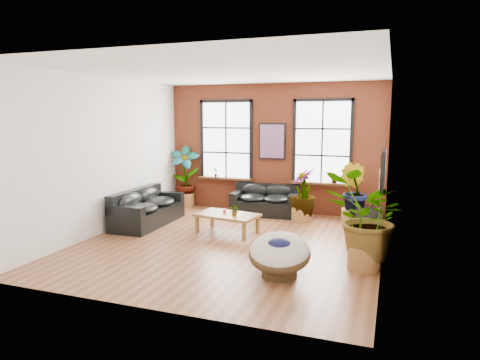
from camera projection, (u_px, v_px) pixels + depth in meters
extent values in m
cube|color=brown|center=(230.00, 244.00, 8.91)|extent=(6.00, 6.50, 0.02)
cube|color=white|center=(230.00, 71.00, 8.39)|extent=(6.00, 6.50, 0.02)
cube|color=#532113|center=(273.00, 148.00, 11.69)|extent=(6.00, 0.02, 3.50)
cube|color=silver|center=(141.00, 183.00, 5.62)|extent=(6.00, 0.02, 3.50)
cube|color=silver|center=(106.00, 155.00, 9.66)|extent=(0.02, 6.50, 3.50)
cube|color=silver|center=(387.00, 165.00, 7.65)|extent=(0.02, 6.50, 3.50)
cube|color=white|center=(226.00, 140.00, 12.05)|extent=(1.40, 0.02, 2.10)
cube|color=#361E0E|center=(225.00, 178.00, 12.15)|extent=(1.60, 0.22, 0.06)
cube|color=white|center=(322.00, 142.00, 11.15)|extent=(1.40, 0.02, 2.10)
cube|color=#361E0E|center=(321.00, 183.00, 11.24)|extent=(1.60, 0.22, 0.06)
cube|color=black|center=(265.00, 207.00, 11.46)|extent=(1.82, 1.01, 0.40)
cube|color=black|center=(267.00, 191.00, 11.71)|extent=(1.76, 0.36, 0.41)
cube|color=black|center=(237.00, 195.00, 11.61)|extent=(0.28, 0.87, 0.21)
cube|color=black|center=(294.00, 198.00, 11.23)|extent=(0.28, 0.87, 0.21)
ellipsoid|color=black|center=(252.00, 198.00, 11.46)|extent=(0.80, 0.78, 0.23)
ellipsoid|color=black|center=(254.00, 191.00, 11.68)|extent=(0.75, 0.29, 0.39)
ellipsoid|color=black|center=(277.00, 199.00, 11.30)|extent=(0.80, 0.78, 0.23)
ellipsoid|color=black|center=(279.00, 192.00, 11.51)|extent=(0.75, 0.29, 0.39)
cube|color=black|center=(148.00, 216.00, 10.44)|extent=(0.96, 2.19, 0.42)
cube|color=black|center=(136.00, 198.00, 10.49)|extent=(0.27, 2.17, 0.43)
cube|color=black|center=(125.00, 211.00, 9.48)|extent=(0.91, 0.24, 0.22)
cube|color=black|center=(167.00, 196.00, 11.31)|extent=(0.91, 0.24, 0.22)
ellipsoid|color=black|center=(140.00, 209.00, 9.98)|extent=(0.78, 0.96, 0.24)
ellipsoid|color=black|center=(130.00, 201.00, 10.04)|extent=(0.26, 0.95, 0.42)
ellipsoid|color=black|center=(159.00, 202.00, 10.79)|extent=(0.78, 0.96, 0.24)
ellipsoid|color=black|center=(149.00, 195.00, 10.85)|extent=(0.26, 0.95, 0.42)
cube|color=brown|center=(227.00, 215.00, 9.63)|extent=(1.50, 1.02, 0.06)
cube|color=#361E0E|center=(224.00, 215.00, 9.51)|extent=(1.36, 0.25, 0.00)
cube|color=#361E0E|center=(230.00, 213.00, 9.74)|extent=(1.36, 0.25, 0.00)
cube|color=brown|center=(197.00, 224.00, 9.69)|extent=(0.08, 0.08, 0.38)
cube|color=brown|center=(244.00, 232.00, 9.09)|extent=(0.08, 0.08, 0.38)
cube|color=brown|center=(212.00, 219.00, 10.23)|extent=(0.08, 0.08, 0.38)
cube|color=brown|center=(258.00, 225.00, 9.64)|extent=(0.08, 0.08, 0.38)
cylinder|color=#C83248|center=(225.00, 211.00, 9.71)|extent=(0.09, 0.09, 0.09)
cylinder|color=#3B2915|center=(279.00, 269.00, 7.05)|extent=(0.66, 0.66, 0.24)
torus|color=#3B2915|center=(280.00, 253.00, 7.01)|extent=(1.14, 1.14, 0.46)
ellipsoid|color=beige|center=(280.00, 250.00, 7.00)|extent=(1.10, 1.15, 0.63)
ellipsoid|color=#12153A|center=(279.00, 244.00, 6.94)|extent=(0.43, 0.36, 0.18)
cube|color=black|center=(272.00, 141.00, 11.59)|extent=(0.74, 0.04, 0.98)
cube|color=#0C7F8C|center=(272.00, 141.00, 11.56)|extent=(0.66, 0.02, 0.90)
cube|color=black|center=(383.00, 169.00, 7.96)|extent=(0.06, 1.25, 0.72)
cube|color=black|center=(381.00, 169.00, 7.97)|extent=(0.01, 1.15, 0.62)
cylinder|color=#B27F4C|center=(381.00, 188.00, 9.03)|extent=(0.09, 0.38, 0.38)
cylinder|color=#B27F4C|center=(381.00, 176.00, 8.99)|extent=(0.09, 0.30, 0.30)
cylinder|color=black|center=(381.00, 187.00, 9.03)|extent=(0.09, 0.11, 0.11)
cube|color=#361E0E|center=(382.00, 158.00, 8.94)|extent=(0.04, 0.05, 0.55)
cube|color=#361E0E|center=(383.00, 143.00, 8.89)|extent=(0.06, 0.06, 0.14)
cube|color=black|center=(366.00, 216.00, 10.29)|extent=(0.72, 0.66, 0.48)
cylinder|color=olive|center=(185.00, 200.00, 12.48)|extent=(0.70, 0.70, 0.40)
cylinder|color=olive|center=(351.00, 216.00, 10.59)|extent=(0.59, 0.59, 0.35)
cylinder|color=olive|center=(364.00, 257.00, 7.38)|extent=(0.68, 0.68, 0.42)
cylinder|color=olive|center=(301.00, 214.00, 10.76)|extent=(0.61, 0.61, 0.37)
imported|color=#2C5717|center=(185.00, 174.00, 12.39)|extent=(0.99, 0.79, 1.65)
imported|color=#2C5717|center=(353.00, 191.00, 10.49)|extent=(0.94, 0.91, 1.33)
imported|color=#2C5717|center=(366.00, 218.00, 7.29)|extent=(1.77, 1.71, 1.50)
imported|color=#2C5717|center=(303.00, 192.00, 10.68)|extent=(0.91, 0.91, 1.19)
imported|color=#2C5717|center=(235.00, 210.00, 9.44)|extent=(0.25, 0.22, 0.25)
imported|color=#2C5717|center=(216.00, 172.00, 12.22)|extent=(0.17, 0.17, 0.27)
imported|color=#2C5717|center=(334.00, 178.00, 11.10)|extent=(0.19, 0.19, 0.27)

